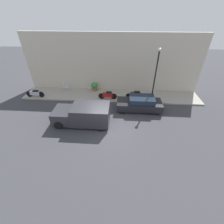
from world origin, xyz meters
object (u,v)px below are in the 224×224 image
Objects in this scene: delivery_van at (83,114)px; motorcycle_red at (108,95)px; scooter_silver at (35,93)px; streetlamp at (156,72)px; potted_plant at (94,86)px; cafe_chair at (66,86)px; parked_car at (140,104)px; motorcycle_black at (135,95)px.

delivery_van is 4.31m from motorcycle_red.
streetlamp is (-0.08, -12.18, 2.63)m from scooter_silver.
streetlamp is at bearing -90.35° from scooter_silver.
potted_plant is 1.02× the size of cafe_chair.
parked_car is 8.70m from cafe_chair.
motorcycle_red is (-0.25, 2.86, 0.00)m from motorcycle_black.
streetlamp is at bearing -92.15° from motorcycle_red.
motorcycle_black is at bearing -85.02° from motorcycle_red.
potted_plant reaches higher than motorcycle_black.
motorcycle_black is 4.83m from potted_plant.
potted_plant reaches higher than scooter_silver.
motorcycle_black is 7.93m from cafe_chair.
potted_plant is at bearing 70.65° from motorcycle_black.
scooter_silver is (1.51, 10.85, -0.09)m from parked_car.
streetlamp is at bearing -42.80° from parked_car.
cafe_chair is (1.36, 7.82, 0.09)m from motorcycle_black.
cafe_chair is at bearing 72.07° from motorcycle_red.
delivery_van is at bearing 156.95° from motorcycle_red.
motorcycle_black is 3.09m from streetlamp.
delivery_van reaches higher than motorcycle_red.
scooter_silver is 1.00× the size of motorcycle_red.
delivery_van is 7.58m from streetlamp.
scooter_silver is 6.33m from potted_plant.
streetlamp is 5.36× the size of cafe_chair.
motorcycle_black is at bearing -88.15° from scooter_silver.
potted_plant is 3.27m from cafe_chair.
motorcycle_red is at bearing 94.98° from motorcycle_black.
streetlamp reaches higher than potted_plant.
motorcycle_red is at bearing -89.32° from scooter_silver.
potted_plant is (3.45, 4.83, 0.00)m from parked_car.
motorcycle_red is 2.01× the size of cafe_chair.
streetlamp is 9.90m from cafe_chair.
cafe_chair is (1.77, 9.41, -2.51)m from streetlamp.
streetlamp reaches higher than delivery_van.
delivery_van reaches higher than motorcycle_black.
potted_plant is at bearing 42.56° from motorcycle_red.
parked_car is 4.22× the size of potted_plant.
cafe_chair is at bearing 68.40° from parked_car.
parked_car is 2.16× the size of motorcycle_red.
parked_car is 0.91× the size of delivery_van.
scooter_silver is 10.59m from motorcycle_black.
cafe_chair is (5.56, 3.28, -0.20)m from delivery_van.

